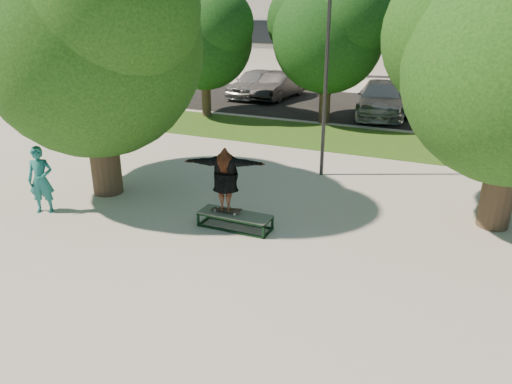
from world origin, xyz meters
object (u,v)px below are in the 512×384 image
at_px(bystander, 41,180).
at_px(tree_left, 90,33).
at_px(car_dark, 278,86).
at_px(car_silver_a, 255,83).
at_px(lamppost, 326,74).
at_px(car_grey, 412,98).
at_px(grind_box, 235,221).
at_px(car_silver_b, 381,99).

bearing_deg(bystander, tree_left, 48.72).
relative_size(bystander, car_dark, 0.40).
distance_m(tree_left, car_silver_a, 15.97).
height_order(lamppost, car_grey, lamppost).
xyz_separation_m(tree_left, car_grey, (6.58, 15.05, -3.76)).
xyz_separation_m(tree_left, grind_box, (4.51, -0.78, -4.23)).
relative_size(tree_left, grind_box, 3.95).
distance_m(tree_left, car_dark, 15.86).
relative_size(tree_left, car_grey, 1.49).
bearing_deg(tree_left, grind_box, -9.78).
bearing_deg(car_silver_b, bystander, -120.58).
distance_m(car_grey, car_silver_b, 1.99).
relative_size(car_silver_a, car_dark, 1.03).
distance_m(tree_left, lamppost, 6.70).
xyz_separation_m(bystander, car_dark, (-0.20, 17.30, -0.16)).
bearing_deg(bystander, car_silver_b, 43.05).
relative_size(lamppost, car_silver_a, 1.34).
height_order(car_dark, car_silver_b, car_silver_b).
bearing_deg(lamppost, tree_left, -143.58).
xyz_separation_m(lamppost, car_dark, (-6.00, 11.50, -2.42)).
xyz_separation_m(tree_left, car_dark, (-0.71, 15.41, -3.69)).
relative_size(tree_left, car_silver_a, 1.56).
height_order(lamppost, car_silver_b, lamppost).
relative_size(tree_left, car_dark, 1.61).
bearing_deg(car_grey, car_dark, -178.88).
bearing_deg(bystander, grind_box, -13.71).
xyz_separation_m(bystander, car_silver_b, (5.82, 15.42, -0.11)).
distance_m(lamppost, bystander, 8.51).
bearing_deg(car_dark, car_silver_b, -11.66).
relative_size(car_silver_a, car_grey, 0.95).
xyz_separation_m(lamppost, bystander, (-5.80, -5.80, -2.26)).
height_order(grind_box, car_dark, car_dark).
bearing_deg(lamppost, car_grey, 83.43).
relative_size(grind_box, car_grey, 0.38).
distance_m(grind_box, car_dark, 17.01).
bearing_deg(grind_box, car_silver_a, 112.23).
distance_m(tree_left, grind_box, 6.24).
height_order(bystander, car_grey, bystander).
xyz_separation_m(tree_left, bystander, (-0.51, -1.90, -3.53)).
bearing_deg(car_grey, car_silver_a, -178.44).
bearing_deg(car_grey, bystander, -108.77).
bearing_deg(car_silver_b, tree_left, -121.34).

